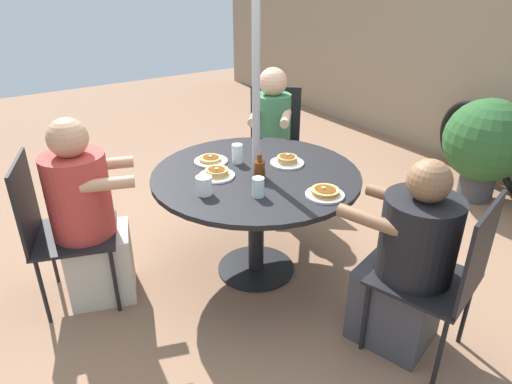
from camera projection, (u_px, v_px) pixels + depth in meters
The scene contains 19 objects.
ground_plane at pixel (256, 268), 3.18m from camera, with size 12.00×12.00×0.00m, color #8C664C.
patio_table at pixel (256, 187), 2.89m from camera, with size 1.31×1.31×0.73m.
umbrella_pole at pixel (256, 91), 2.62m from camera, with size 0.05×0.05×2.49m, color #ADADB2.
patio_chair_north at pixel (446, 273), 2.24m from camera, with size 0.58×0.58×0.95m.
diner_north at pixel (407, 266), 2.37m from camera, with size 0.60×0.50×1.10m.
patio_chair_east at pixel (274, 137), 4.01m from camera, with size 0.66×0.66×0.95m.
diner_east at pixel (272, 142), 3.84m from camera, with size 0.55×0.53×1.17m.
patio_chair_south at pixel (55, 225), 2.66m from camera, with size 0.59×0.59×0.95m.
diner_south at pixel (89, 221), 2.70m from camera, with size 0.48×0.55×1.17m.
pancake_plate_a at pixel (325, 193), 2.55m from camera, with size 0.22×0.22×0.05m.
pancake_plate_b at pixel (211, 160), 2.99m from camera, with size 0.22×0.22×0.05m.
pancake_plate_c at pixel (287, 161), 2.96m from camera, with size 0.22×0.22×0.06m.
pancake_plate_d at pixel (217, 174), 2.78m from camera, with size 0.22×0.22×0.06m.
syrup_bottle at pixel (260, 169), 2.74m from camera, with size 0.09×0.07×0.16m.
coffee_cup at pixel (204, 185), 2.56m from camera, with size 0.09×0.09×0.11m.
drinking_glass_a at pixel (258, 187), 2.53m from camera, with size 0.07×0.07×0.11m, color silver.
drinking_glass_b at pixel (237, 154), 2.96m from camera, with size 0.07×0.07×0.13m, color silver.
bicycle at pixel (499, 150), 4.19m from camera, with size 1.50×0.51×0.75m.
potted_shrub at pixel (486, 143), 3.91m from camera, with size 0.72×0.72×0.91m.
Camera 1 is at (2.16, -1.45, 1.90)m, focal length 32.00 mm.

